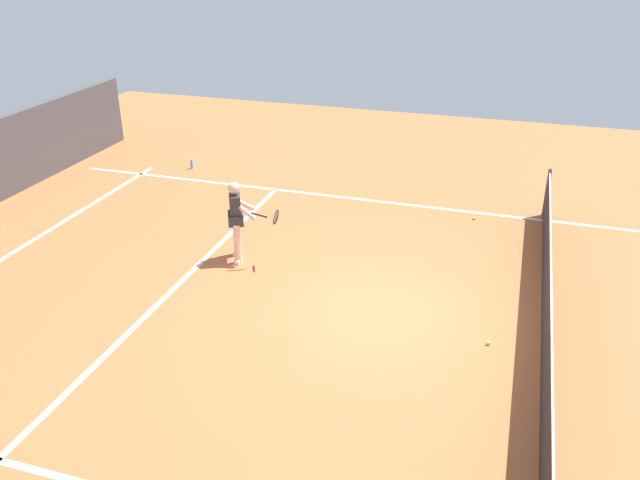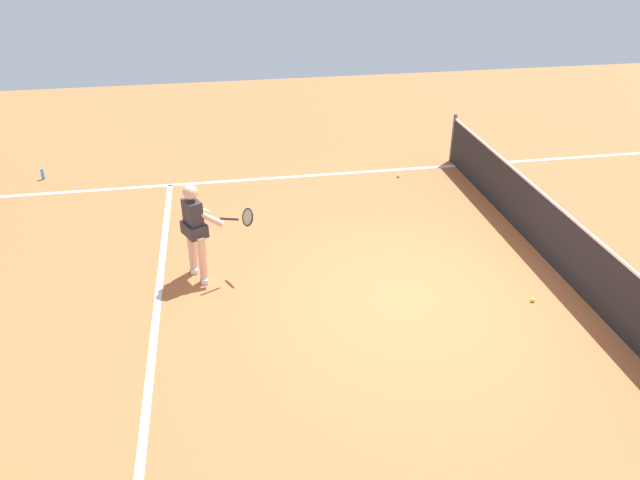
{
  "view_description": "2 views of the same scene",
  "coord_description": "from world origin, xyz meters",
  "px_view_note": "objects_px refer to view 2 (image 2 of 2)",
  "views": [
    {
      "loc": [
        9.16,
        1.81,
        5.73
      ],
      "look_at": [
        -0.32,
        -1.15,
        0.99
      ],
      "focal_mm": 36.98,
      "sensor_mm": 36.0,
      "label": 1
    },
    {
      "loc": [
        7.07,
        -2.51,
        5.09
      ],
      "look_at": [
        -0.3,
        -1.24,
        0.89
      ],
      "focal_mm": 33.96,
      "sensor_mm": 36.0,
      "label": 2
    }
  ],
  "objects_px": {
    "tennis_player": "(196,228)",
    "tennis_ball_near": "(533,300)",
    "tennis_ball_mid": "(398,176)",
    "water_bottle": "(43,174)"
  },
  "relations": [
    {
      "from": "tennis_player",
      "to": "tennis_ball_near",
      "type": "bearing_deg",
      "value": 72.26
    },
    {
      "from": "tennis_player",
      "to": "water_bottle",
      "type": "relative_size",
      "value": 6.46
    },
    {
      "from": "tennis_ball_near",
      "to": "water_bottle",
      "type": "xyz_separation_m",
      "value": [
        -5.9,
        -8.01,
        0.09
      ]
    },
    {
      "from": "tennis_ball_mid",
      "to": "water_bottle",
      "type": "distance_m",
      "value": 7.45
    },
    {
      "from": "tennis_ball_mid",
      "to": "water_bottle",
      "type": "height_order",
      "value": "water_bottle"
    },
    {
      "from": "tennis_player",
      "to": "water_bottle",
      "type": "xyz_separation_m",
      "value": [
        -4.38,
        -3.26,
        -0.73
      ]
    },
    {
      "from": "tennis_ball_mid",
      "to": "tennis_player",
      "type": "bearing_deg",
      "value": -51.95
    },
    {
      "from": "tennis_player",
      "to": "tennis_ball_near",
      "type": "height_order",
      "value": "tennis_player"
    },
    {
      "from": "tennis_player",
      "to": "tennis_ball_near",
      "type": "xyz_separation_m",
      "value": [
        1.52,
        4.74,
        -0.81
      ]
    },
    {
      "from": "tennis_player",
      "to": "tennis_ball_mid",
      "type": "bearing_deg",
      "value": 128.05
    }
  ]
}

